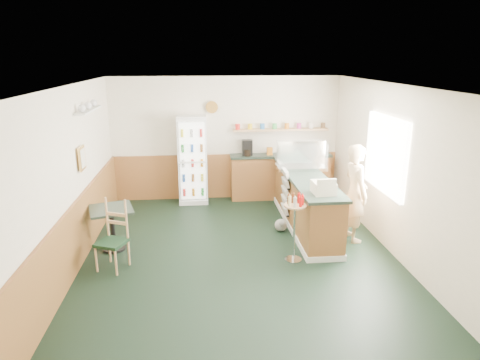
{
  "coord_description": "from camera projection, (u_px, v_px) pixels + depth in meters",
  "views": [
    {
      "loc": [
        -0.58,
        -6.31,
        3.12
      ],
      "look_at": [
        0.08,
        0.6,
        1.09
      ],
      "focal_mm": 32.0,
      "sensor_mm": 36.0,
      "label": 1
    }
  ],
  "objects": [
    {
      "name": "ground",
      "position": [
        239.0,
        255.0,
        6.96
      ],
      "size": [
        6.0,
        6.0,
        0.0
      ],
      "primitive_type": "plane",
      "color": "black",
      "rests_on": "ground"
    },
    {
      "name": "drinks_fridge",
      "position": [
        193.0,
        160.0,
        9.24
      ],
      "size": [
        0.62,
        0.53,
        1.89
      ],
      "color": "white",
      "rests_on": "ground"
    },
    {
      "name": "cafe_chair",
      "position": [
        112.0,
        232.0,
        6.44
      ],
      "size": [
        0.52,
        0.53,
        1.07
      ],
      "rotation": [
        0.0,
        0.0,
        -0.41
      ],
      "color": "black",
      "rests_on": "ground"
    },
    {
      "name": "newspaper_rack",
      "position": [
        285.0,
        192.0,
        8.01
      ],
      "size": [
        0.09,
        0.43,
        0.86
      ],
      "color": "black",
      "rests_on": "ground"
    },
    {
      "name": "condiment_stand",
      "position": [
        295.0,
        218.0,
        6.58
      ],
      "size": [
        0.35,
        0.35,
        1.08
      ],
      "rotation": [
        0.0,
        0.0,
        -0.07
      ],
      "color": "silver",
      "rests_on": "ground"
    },
    {
      "name": "dog_doorstop",
      "position": [
        281.0,
        225.0,
        7.84
      ],
      "size": [
        0.22,
        0.29,
        0.27
      ],
      "rotation": [
        0.0,
        0.0,
        -0.3
      ],
      "color": "gray",
      "rests_on": "ground"
    },
    {
      "name": "service_counter",
      "position": [
        305.0,
        203.0,
        7.98
      ],
      "size": [
        0.68,
        3.01,
        1.01
      ],
      "color": "brown",
      "rests_on": "ground"
    },
    {
      "name": "back_counter",
      "position": [
        280.0,
        174.0,
        9.59
      ],
      "size": [
        2.24,
        0.42,
        1.69
      ],
      "color": "brown",
      "rests_on": "ground"
    },
    {
      "name": "room_envelope",
      "position": [
        221.0,
        154.0,
        7.21
      ],
      "size": [
        5.04,
        6.02,
        2.72
      ],
      "color": "silver",
      "rests_on": "ground"
    },
    {
      "name": "cash_register",
      "position": [
        323.0,
        188.0,
        6.76
      ],
      "size": [
        0.35,
        0.37,
        0.19
      ],
      "primitive_type": "cube",
      "rotation": [
        0.0,
        0.0,
        0.04
      ],
      "color": "#EDE4C4",
      "rests_on": "service_counter"
    },
    {
      "name": "cafe_table",
      "position": [
        112.0,
        221.0,
        7.0
      ],
      "size": [
        0.82,
        0.82,
        0.73
      ],
      "rotation": [
        0.0,
        0.0,
        0.28
      ],
      "color": "black",
      "rests_on": "ground"
    },
    {
      "name": "display_case",
      "position": [
        301.0,
        156.0,
        8.18
      ],
      "size": [
        0.93,
        0.49,
        0.53
      ],
      "color": "silver",
      "rests_on": "service_counter"
    },
    {
      "name": "shopkeeper",
      "position": [
        355.0,
        193.0,
        7.32
      ],
      "size": [
        0.47,
        0.61,
        1.7
      ],
      "primitive_type": "imported",
      "rotation": [
        0.0,
        0.0,
        1.68
      ],
      "color": "tan",
      "rests_on": "ground"
    }
  ]
}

